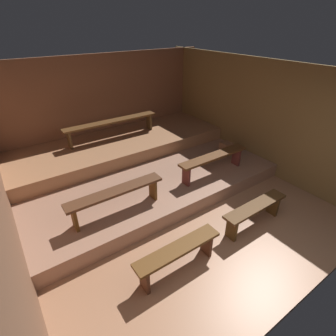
{
  "coord_description": "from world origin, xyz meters",
  "views": [
    {
      "loc": [
        -2.36,
        -1.09,
        3.14
      ],
      "look_at": [
        0.26,
        2.67,
        0.49
      ],
      "focal_mm": 27.75,
      "sensor_mm": 36.0,
      "label": 1
    }
  ],
  "objects": [
    {
      "name": "wooden_crate_lower",
      "position": [
        2.09,
        2.82,
        0.41
      ],
      "size": [
        0.24,
        0.24,
        0.24
      ],
      "primitive_type": "cube",
      "color": "#8C5C40",
      "rests_on": "platform_lower"
    },
    {
      "name": "wall_right",
      "position": [
        2.59,
        2.6,
        1.22
      ],
      "size": [
        0.06,
        6.01,
        2.44
      ],
      "primitive_type": "cube",
      "color": "olive",
      "rests_on": "ground"
    },
    {
      "name": "bench_floor_left",
      "position": [
        -0.81,
        0.89,
        0.34
      ],
      "size": [
        1.32,
        0.26,
        0.44
      ],
      "color": "brown",
      "rests_on": "ground"
    },
    {
      "name": "bench_middle_center",
      "position": [
        -0.08,
        4.55,
        0.95
      ],
      "size": [
        2.32,
        0.26,
        0.44
      ],
      "color": "brown",
      "rests_on": "platform_middle"
    },
    {
      "name": "bench_lower_right",
      "position": [
        1.09,
        2.23,
        0.65
      ],
      "size": [
        1.65,
        0.26,
        0.44
      ],
      "color": "brown",
      "rests_on": "platform_lower"
    },
    {
      "name": "platform_middle",
      "position": [
        0.0,
        4.35,
        0.44
      ],
      "size": [
        5.12,
        1.72,
        0.29
      ],
      "primitive_type": "cube",
      "color": "#B47B53",
      "rests_on": "platform_lower"
    },
    {
      "name": "platform_lower",
      "position": [
        0.0,
        3.44,
        0.15
      ],
      "size": [
        5.12,
        3.53,
        0.29
      ],
      "primitive_type": "cube",
      "color": "#A6765D",
      "rests_on": "ground"
    },
    {
      "name": "ground",
      "position": [
        0.0,
        2.6,
        -0.04
      ],
      "size": [
        5.92,
        6.01,
        0.08
      ],
      "primitive_type": "cube",
      "color": "#AC7654"
    },
    {
      "name": "bench_lower_left",
      "position": [
        -1.09,
        2.23,
        0.65
      ],
      "size": [
        1.65,
        0.26,
        0.44
      ],
      "color": "brown",
      "rests_on": "platform_lower"
    },
    {
      "name": "bench_floor_right",
      "position": [
        0.81,
        0.89,
        0.34
      ],
      "size": [
        1.32,
        0.26,
        0.44
      ],
      "color": "#58361A",
      "rests_on": "ground"
    },
    {
      "name": "wall_back",
      "position": [
        0.0,
        5.24,
        1.22
      ],
      "size": [
        5.92,
        0.06,
        2.44
      ],
      "primitive_type": "cube",
      "color": "#996143",
      "rests_on": "ground"
    }
  ]
}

